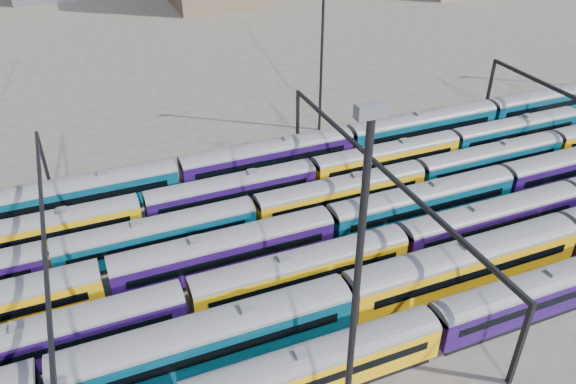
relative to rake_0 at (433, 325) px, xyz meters
name	(u,v)px	position (x,y,z in m)	size (l,w,h in m)	color
ground	(283,257)	(-6.39, 15.00, -2.55)	(500.00, 500.00, 0.00)	#47423C
rake_0	(433,325)	(0.00, 0.00, 0.00)	(118.39, 2.89, 4.86)	black
rake_1	(464,262)	(6.56, 5.00, 0.41)	(114.06, 3.34, 5.64)	black
rake_2	(301,268)	(-6.71, 10.00, 0.06)	(141.57, 2.96, 4.98)	black
rake_3	(225,249)	(-12.11, 15.00, 0.17)	(147.02, 3.07, 5.17)	black
rake_4	(341,191)	(2.23, 20.00, -0.04)	(96.95, 2.84, 4.77)	black
rake_5	(42,228)	(-27.37, 25.00, -0.10)	(132.81, 2.78, 4.66)	black
rake_6	(268,155)	(-2.26, 30.00, 0.20)	(148.98, 3.11, 5.24)	black
gantry_1	(47,250)	(-26.39, 15.00, 4.24)	(0.35, 40.35, 8.03)	black
gantry_2	(380,176)	(3.61, 15.00, 4.24)	(0.35, 40.35, 8.03)	black
mast_2	(354,321)	(-11.39, -7.00, 11.42)	(1.40, 0.50, 25.60)	black
mast_3	(323,29)	(8.61, 39.00, 11.42)	(1.40, 0.50, 25.60)	black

